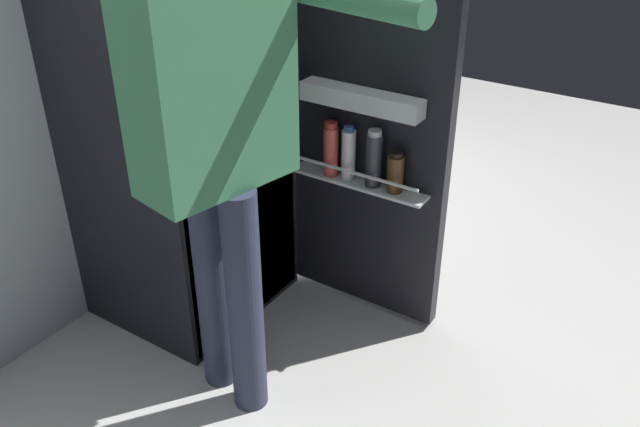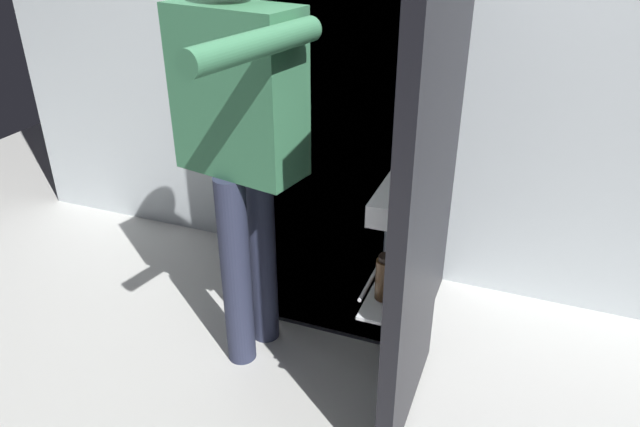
# 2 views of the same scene
# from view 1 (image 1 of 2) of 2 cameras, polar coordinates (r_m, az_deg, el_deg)

# --- Properties ---
(ground_plane) EXTENTS (6.97, 6.97, 0.00)m
(ground_plane) POSITION_cam_1_polar(r_m,az_deg,el_deg) (2.72, -1.67, -10.83)
(ground_plane) COLOR silver
(refrigerator) EXTENTS (0.73, 1.27, 1.66)m
(refrigerator) POSITION_cam_1_polar(r_m,az_deg,el_deg) (2.59, -10.78, 7.95)
(refrigerator) COLOR black
(refrigerator) RESTS_ON ground_plane
(person) EXTENTS (0.58, 0.84, 1.70)m
(person) POSITION_cam_1_polar(r_m,az_deg,el_deg) (1.98, -8.81, 7.48)
(person) COLOR #2D334C
(person) RESTS_ON ground_plane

